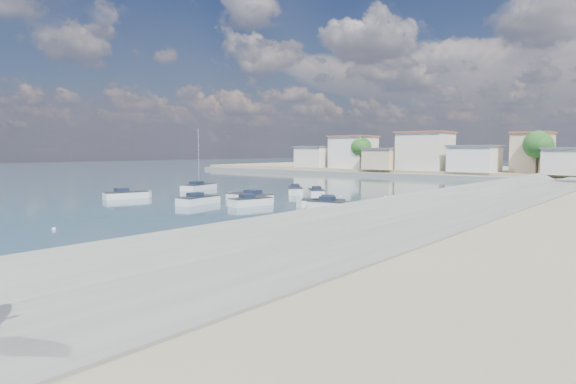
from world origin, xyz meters
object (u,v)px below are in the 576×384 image
(motorboat_g, at_px, (295,191))
(motorboat_b, at_px, (253,202))
(sailboat, at_px, (200,187))
(motorboat_f, at_px, (316,193))
(motorboat_d, at_px, (321,204))
(motorboat_e, at_px, (128,195))
(motorboat_c, at_px, (248,197))
(motorboat_a, at_px, (200,200))
(motorboat_h, at_px, (334,206))

(motorboat_g, bearing_deg, motorboat_b, -69.56)
(sailboat, bearing_deg, motorboat_f, 9.47)
(motorboat_d, height_order, sailboat, sailboat)
(motorboat_e, bearing_deg, sailboat, 104.03)
(motorboat_c, distance_m, motorboat_f, 10.00)
(motorboat_a, distance_m, motorboat_g, 15.58)
(motorboat_b, height_order, motorboat_f, same)
(motorboat_d, bearing_deg, sailboat, 166.08)
(motorboat_a, xyz_separation_m, motorboat_d, (11.85, 5.63, -0.00))
(motorboat_d, bearing_deg, motorboat_h, -18.59)
(motorboat_a, relative_size, motorboat_b, 1.10)
(motorboat_e, xyz_separation_m, motorboat_h, (24.94, 6.64, 0.00))
(motorboat_a, bearing_deg, motorboat_g, 88.11)
(sailboat, bearing_deg, motorboat_d, -13.92)
(motorboat_a, height_order, motorboat_e, same)
(motorboat_d, relative_size, motorboat_f, 1.08)
(motorboat_h, bearing_deg, motorboat_e, -165.10)
(motorboat_b, xyz_separation_m, motorboat_h, (8.45, 2.49, 0.00))
(motorboat_g, xyz_separation_m, sailboat, (-15.06, -3.39, 0.03))
(motorboat_e, bearing_deg, motorboat_g, 56.06)
(motorboat_e, height_order, sailboat, sailboat)
(motorboat_g, relative_size, motorboat_h, 0.94)
(motorboat_b, relative_size, motorboat_f, 1.19)
(motorboat_b, distance_m, motorboat_g, 13.98)
(motorboat_e, relative_size, sailboat, 0.63)
(motorboat_a, distance_m, sailboat, 18.98)
(motorboat_a, bearing_deg, motorboat_b, 24.66)
(motorboat_a, xyz_separation_m, motorboat_c, (1.56, 5.62, 0.00))
(motorboat_a, distance_m, motorboat_d, 13.12)
(motorboat_c, relative_size, motorboat_d, 1.36)
(motorboat_d, bearing_deg, motorboat_f, 128.78)
(motorboat_f, bearing_deg, motorboat_b, -84.21)
(motorboat_f, xyz_separation_m, sailboat, (-18.65, -3.11, 0.03))
(motorboat_g, bearing_deg, motorboat_c, -84.00)
(motorboat_a, height_order, motorboat_d, same)
(motorboat_e, distance_m, motorboat_f, 22.77)
(motorboat_a, bearing_deg, motorboat_f, 75.01)
(motorboat_a, relative_size, motorboat_d, 1.21)
(motorboat_e, height_order, motorboat_f, same)
(sailboat, bearing_deg, motorboat_h, -14.26)
(motorboat_g, xyz_separation_m, motorboat_h, (13.33, -10.61, -0.00))
(motorboat_g, bearing_deg, motorboat_h, -38.51)
(motorboat_a, height_order, motorboat_c, same)
(motorboat_b, bearing_deg, motorboat_a, -155.34)
(motorboat_f, height_order, motorboat_g, same)
(motorboat_c, xyz_separation_m, sailboat, (-16.11, 6.56, 0.03))
(motorboat_d, xyz_separation_m, sailboat, (-26.40, 6.54, 0.03))
(motorboat_f, distance_m, motorboat_g, 3.59)
(motorboat_e, bearing_deg, motorboat_h, 14.90)
(motorboat_d, distance_m, motorboat_h, 2.11)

